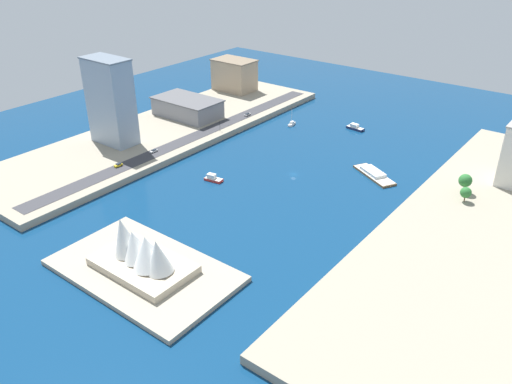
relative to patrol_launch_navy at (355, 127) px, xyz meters
name	(u,v)px	position (x,y,z in m)	size (l,w,h in m)	color
ground_plane	(293,174)	(-5.62, 79.34, -1.30)	(440.00, 440.00, 0.00)	navy
quay_west	(479,230)	(-101.79, 79.34, 0.49)	(70.00, 240.00, 3.59)	#9E937F
quay_east	(167,131)	(90.56, 79.34, 0.49)	(70.00, 240.00, 3.59)	#9E937F
peninsula_point	(144,270)	(-8.44, 186.13, -0.30)	(71.76, 42.33, 2.00)	#A89E89
road_strip	(194,137)	(67.20, 79.34, 2.36)	(10.24, 228.00, 0.15)	#38383D
patrol_launch_navy	(355,127)	(0.00, 0.00, 0.00)	(12.97, 5.47, 3.56)	#1E284C
sailboat_small_white	(292,124)	(36.64, 18.73, -0.27)	(3.35, 8.20, 10.84)	white
tugboat_red	(213,178)	(23.22, 111.05, -0.04)	(10.74, 5.64, 3.58)	red
barge_flat_brown	(374,174)	(-40.18, 54.98, -0.18)	(28.30, 21.03, 2.82)	brown
warehouse_low_gray	(187,107)	(96.61, 54.11, 8.22)	(44.73, 26.20, 11.81)	gray
apartment_midrise_tan	(234,75)	(109.73, -10.55, 13.93)	(31.27, 20.91, 23.23)	tan
tower_tall_glass	(111,101)	(98.01, 113.19, 27.01)	(28.02, 15.38, 49.39)	#8C9EB2
van_white	(154,151)	(68.82, 110.13, 3.18)	(1.88, 4.90, 1.48)	black
taxi_yellow_cab	(118,165)	(69.31, 134.71, 3.27)	(2.14, 4.63, 1.72)	black
sedan_silver	(247,114)	(64.92, 29.91, 3.22)	(2.02, 5.24, 1.58)	black
traffic_light_waterfront	(220,124)	(60.86, 62.41, 6.63)	(0.36, 0.36, 6.50)	black
opera_landmark	(142,253)	(-8.39, 186.13, 7.91)	(38.69, 23.58, 18.81)	#BCAD93
park_tree_cluster	(465,185)	(-86.72, 55.48, 8.12)	(9.07, 14.25, 9.66)	brown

